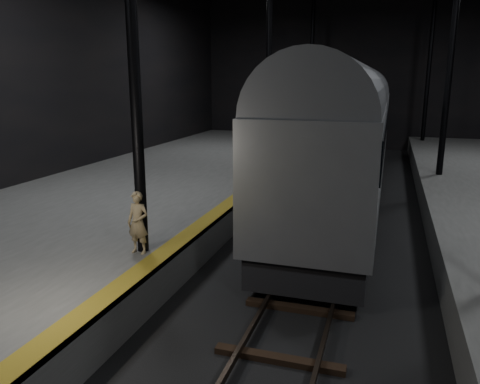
% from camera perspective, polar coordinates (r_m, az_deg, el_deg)
% --- Properties ---
extents(ground, '(44.00, 44.00, 0.00)m').
position_cam_1_polar(ground, '(14.35, 10.17, -6.96)').
color(ground, black).
rests_on(ground, ground).
extents(platform_left, '(9.00, 43.80, 1.00)m').
position_cam_1_polar(platform_left, '(16.78, -16.04, -2.45)').
color(platform_left, '#555452').
rests_on(platform_left, ground).
extents(tactile_strip, '(0.50, 43.80, 0.01)m').
position_cam_1_polar(tactile_strip, '(14.76, -2.26, -2.06)').
color(tactile_strip, olive).
rests_on(tactile_strip, platform_left).
extents(track, '(2.40, 43.00, 0.24)m').
position_cam_1_polar(track, '(14.33, 10.18, -6.70)').
color(track, '#3F3328').
rests_on(track, ground).
extents(train, '(3.09, 20.65, 5.52)m').
position_cam_1_polar(train, '(19.75, 12.99, 7.72)').
color(train, '#989BA0').
rests_on(train, ground).
extents(woman, '(0.57, 0.40, 1.49)m').
position_cam_1_polar(woman, '(11.13, -12.33, -3.67)').
color(woman, tan).
rests_on(woman, platform_left).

